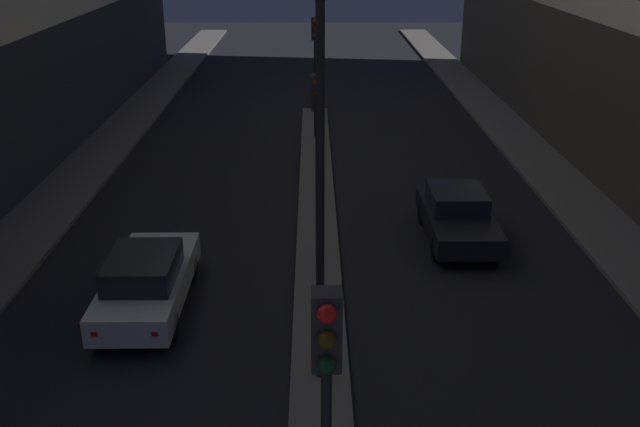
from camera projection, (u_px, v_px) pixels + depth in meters
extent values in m
cube|color=#66605B|center=(317.00, 234.00, 20.92)|extent=(1.19, 30.50, 0.15)
cube|color=#2D2D2D|center=(327.00, 330.00, 7.33)|extent=(0.32, 0.28, 0.90)
sphere|color=red|center=(327.00, 314.00, 7.05)|extent=(0.20, 0.20, 0.20)
sphere|color=#4C380A|center=(327.00, 340.00, 7.16)|extent=(0.20, 0.20, 0.20)
sphere|color=#0F3D19|center=(327.00, 365.00, 7.28)|extent=(0.20, 0.20, 0.20)
cylinder|color=black|center=(318.00, 186.00, 18.67)|extent=(0.12, 0.12, 4.04)
cube|color=#2D2D2D|center=(318.00, 93.00, 17.74)|extent=(0.32, 0.28, 0.90)
sphere|color=red|center=(318.00, 82.00, 17.46)|extent=(0.20, 0.20, 0.20)
sphere|color=#4C380A|center=(318.00, 94.00, 17.57)|extent=(0.20, 0.20, 0.20)
sphere|color=#0F3D19|center=(318.00, 106.00, 17.69)|extent=(0.20, 0.20, 0.20)
cylinder|color=black|center=(315.00, 89.00, 29.61)|extent=(0.12, 0.12, 4.04)
cube|color=#2D2D2D|center=(315.00, 29.00, 28.68)|extent=(0.32, 0.28, 0.90)
sphere|color=red|center=(315.00, 22.00, 28.40)|extent=(0.20, 0.20, 0.20)
sphere|color=#4C380A|center=(315.00, 29.00, 28.51)|extent=(0.20, 0.20, 0.20)
sphere|color=#0F3D19|center=(315.00, 37.00, 28.62)|extent=(0.20, 0.20, 0.20)
cylinder|color=black|center=(320.00, 184.00, 12.72)|extent=(0.16, 0.16, 8.15)
cube|color=silver|center=(148.00, 284.00, 16.84)|extent=(1.78, 4.59, 0.64)
cube|color=black|center=(143.00, 267.00, 16.30)|extent=(1.52, 2.06, 0.58)
cube|color=red|center=(94.00, 334.00, 14.70)|extent=(0.14, 0.04, 0.10)
cube|color=red|center=(155.00, 334.00, 14.71)|extent=(0.14, 0.04, 0.10)
cylinder|color=black|center=(131.00, 269.00, 18.27)|extent=(0.22, 0.64, 0.64)
cylinder|color=black|center=(192.00, 269.00, 18.29)|extent=(0.22, 0.64, 0.64)
cylinder|color=black|center=(100.00, 327.00, 15.64)|extent=(0.22, 0.64, 0.64)
cylinder|color=black|center=(171.00, 327.00, 15.65)|extent=(0.22, 0.64, 0.64)
cube|color=black|center=(458.00, 221.00, 20.47)|extent=(1.83, 4.18, 0.59)
cube|color=black|center=(457.00, 199.00, 20.55)|extent=(1.55, 1.88, 0.55)
cube|color=red|center=(425.00, 195.00, 22.39)|extent=(0.14, 0.04, 0.10)
cube|color=red|center=(465.00, 194.00, 22.41)|extent=(0.14, 0.04, 0.10)
cylinder|color=black|center=(423.00, 214.00, 21.78)|extent=(0.22, 0.64, 0.64)
cylinder|color=black|center=(475.00, 213.00, 21.80)|extent=(0.22, 0.64, 0.64)
cylinder|color=black|center=(436.00, 249.00, 19.38)|extent=(0.22, 0.64, 0.64)
cylinder|color=black|center=(495.00, 249.00, 19.39)|extent=(0.22, 0.64, 0.64)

